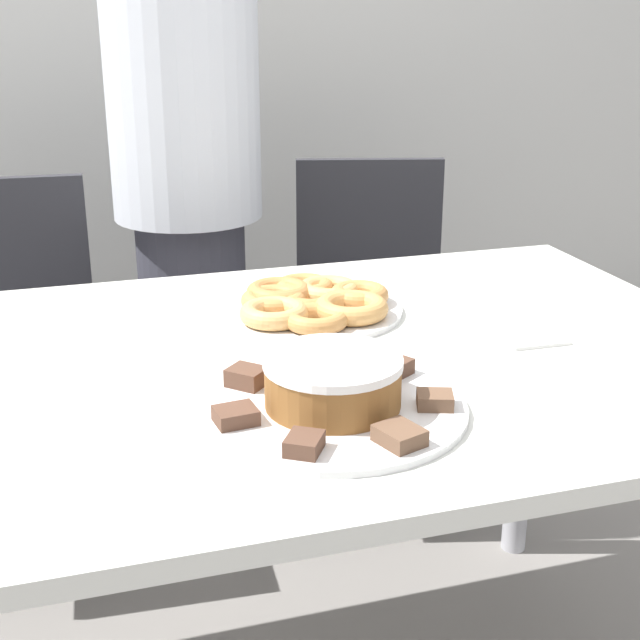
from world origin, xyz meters
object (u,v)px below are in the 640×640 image
plate_donuts (310,310)px  plate_cake (333,408)px  napkin (532,338)px  office_chair_right (372,344)px  office_chair_left (14,384)px  person_standing (188,197)px  frosted_cake (333,381)px

plate_donuts → plate_cake: bearing=-102.0°
napkin → office_chair_right: bearing=87.4°
office_chair_left → plate_cake: 1.19m
person_standing → office_chair_left: size_ratio=1.79×
plate_donuts → napkin: size_ratio=3.19×
plate_cake → plate_donuts: (0.09, 0.40, 0.00)m
napkin → frosted_cake: bearing=-157.6°
person_standing → napkin: 1.01m
plate_cake → frosted_cake: frosted_cake is taller
office_chair_right → frosted_cake: 1.19m
office_chair_right → frosted_cake: bearing=-98.2°
plate_cake → frosted_cake: bearing=-116.6°
office_chair_left → office_chair_right: 0.91m
person_standing → frosted_cake: bearing=-88.6°
office_chair_right → plate_donuts: bearing=-104.4°
plate_donuts → napkin: bearing=-36.9°
office_chair_left → plate_cake: size_ratio=2.44×
office_chair_right → napkin: (-0.04, -0.87, 0.34)m
office_chair_right → person_standing: bearing=-170.5°
person_standing → office_chair_right: size_ratio=1.79×
plate_donuts → person_standing: bearing=99.4°
office_chair_left → napkin: size_ratio=8.68×
person_standing → office_chair_right: person_standing is taller
person_standing → office_chair_left: 0.61m
office_chair_left → frosted_cake: 1.20m
plate_cake → frosted_cake: 0.04m
plate_donuts → napkin: 0.39m
plate_donuts → frosted_cake: 0.41m
person_standing → office_chair_right: (0.47, -0.04, -0.42)m
office_chair_right → napkin: 0.93m
plate_donuts → frosted_cake: frosted_cake is taller
office_chair_right → plate_donuts: (-0.36, -0.63, 0.34)m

